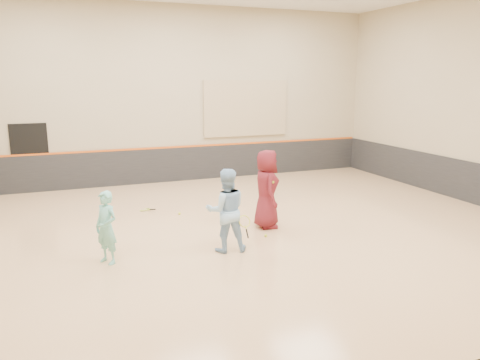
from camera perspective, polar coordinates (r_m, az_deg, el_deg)
name	(u,v)px	position (r m, az deg, el deg)	size (l,w,h in m)	color
room	(229,199)	(10.93, -1.29, -2.31)	(15.04, 12.04, 6.22)	tan
wainscot_back	(172,165)	(16.59, -8.34, 1.86)	(14.90, 0.04, 1.20)	#232326
wainscot_right	(470,183)	(15.17, 26.28, -0.28)	(0.04, 11.90, 1.20)	#232326
accent_stripe	(171,147)	(16.48, -8.40, 3.97)	(14.90, 0.03, 0.06)	#D85914
acoustic_panel	(246,108)	(17.17, 0.72, 8.73)	(3.20, 0.08, 2.00)	tan
doorway	(31,158)	(16.14, -24.17, 2.42)	(1.10, 0.05, 2.20)	black
girl	(106,228)	(9.51, -15.97, -5.59)	(0.53, 0.35, 1.45)	#79D2C5
instructor	(226,210)	(9.74, -1.70, -3.72)	(0.86, 0.67, 1.77)	#9AC6EE
young_man	(267,189)	(11.31, 3.25, -1.10)	(0.93, 0.61, 1.91)	maroon
held_racket	(244,221)	(9.76, 0.54, -5.06)	(0.30, 0.30, 0.54)	yellow
spare_racket	(145,208)	(13.19, -11.51, -3.32)	(0.65, 0.65, 0.15)	#9FC42B
ball_under_racket	(266,236)	(10.83, 3.16, -6.78)	(0.07, 0.07, 0.07)	#D1E936
ball_in_hand	(273,182)	(11.07, 4.04, -0.26)	(0.07, 0.07, 0.07)	#BED030
ball_beside_spare	(180,213)	(12.63, -7.38, -4.06)	(0.07, 0.07, 0.07)	#DDEE37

